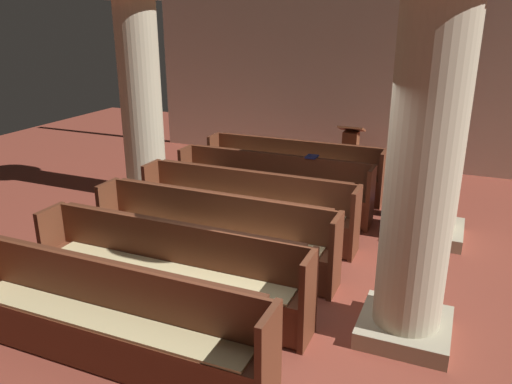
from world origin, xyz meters
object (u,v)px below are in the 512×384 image
Objects in this scene: pew_row_3 at (213,231)px; pillar_aisle_rear at (424,157)px; lectern at (350,157)px; kneeler_box_blue at (394,207)px; pew_row_2 at (246,204)px; pew_row_1 at (272,183)px; pew_row_4 at (169,267)px; pew_row_0 at (293,167)px; pew_row_5 at (107,316)px; pillar_aisle_side at (444,109)px; hymn_book at (312,157)px; pillar_far_side at (140,90)px.

pillar_aisle_rear reaches higher than pew_row_3.
lectern is 3.17× the size of kneeler_box_blue.
pew_row_2 is 3.32m from lectern.
pew_row_1 is 3.07m from pew_row_4.
pew_row_0 reaches higher than kneeler_box_blue.
pew_row_3 is 1.00× the size of pew_row_5.
pew_row_2 is 2.97m from pillar_aisle_side.
kneeler_box_blue is at bearing 19.17° from pew_row_1.
pew_row_0 is at bearing 168.14° from kneeler_box_blue.
pillar_aisle_side is at bearing 23.05° from pew_row_2.
pew_row_2 is at bearing 90.00° from pew_row_4.
lectern is at bearing 83.29° from pew_row_5.
pew_row_5 is 0.89× the size of pillar_aisle_side.
pillar_aisle_side is at bearing -5.45° from hymn_book.
pillar_aisle_side reaches higher than kneeler_box_blue.
pillar_aisle_rear is (2.43, 0.47, 1.36)m from pew_row_4.
pew_row_5 is at bearing -90.00° from pew_row_4.
pillar_far_side is (-2.38, 0.98, 1.36)m from pew_row_2.
lectern is (3.13, 2.25, -1.40)m from pillar_far_side.
pillar_aisle_side and pillar_far_side have the same top height.
pew_row_5 is at bearing -97.70° from hymn_book.
pew_row_0 is 1.02m from pew_row_1.
pew_row_4 is (0.00, -3.07, 0.00)m from pew_row_1.
pillar_far_side is at bearing 157.56° from pew_row_2.
pew_row_2 is 0.89× the size of pillar_aisle_rear.
pew_row_0 is 1.12m from hymn_book.
pillar_aisle_rear is at bearing -70.63° from lectern.
pew_row_3 is 14.84× the size of hymn_book.
pillar_far_side is at bearing -179.04° from pew_row_1.
pew_row_1 is at bearing -90.00° from pew_row_0.
pew_row_4 is at bearing -116.33° from kneeler_box_blue.
pillar_aisle_side is 4.82m from pillar_far_side.
pew_row_1 is 1.02m from pew_row_2.
hymn_book reaches higher than pew_row_3.
lectern reaches higher than pew_row_2.
pew_row_3 is at bearing -40.12° from pillar_far_side.
pillar_far_side is at bearing 139.88° from pew_row_3.
kneeler_box_blue is (1.84, 4.74, -0.36)m from pew_row_5.
lectern reaches higher than pew_row_1.
pew_row_1 is at bearing 90.00° from pew_row_5.
pew_row_2 is at bearing 90.00° from pew_row_3.
lectern is (0.74, 5.28, -0.04)m from pew_row_4.
lectern is 2.09m from hymn_book.
pillar_aisle_side is 1.00× the size of pillar_aisle_rear.
pew_row_0 is 2.95× the size of lectern.
pillar_far_side is 1.00× the size of pillar_aisle_rear.
pew_row_5 is 0.89× the size of pillar_far_side.
pillar_far_side is at bearing -155.93° from pew_row_0.
pillar_far_side is 10.45× the size of kneeler_box_blue.
hymn_book is at bearing 123.61° from pillar_aisle_rear.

